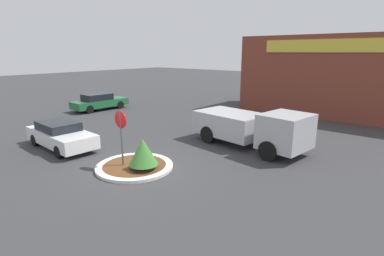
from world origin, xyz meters
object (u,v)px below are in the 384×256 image
stop_sign (121,128)px  utility_truck (251,127)px  parked_sedan_white (61,135)px  parked_sedan_green (99,102)px

stop_sign → utility_truck: (2.78, 6.09, -0.68)m
stop_sign → parked_sedan_white: (-4.74, -0.27, -1.07)m
utility_truck → parked_sedan_green: bearing=-176.2°
utility_truck → parked_sedan_white: 9.86m
utility_truck → parked_sedan_white: utility_truck is taller
utility_truck → parked_sedan_green: size_ratio=1.35×
parked_sedan_green → parked_sedan_white: size_ratio=1.03×
utility_truck → parked_sedan_white: size_ratio=1.38×
parked_sedan_green → parked_sedan_white: (7.50, -7.34, -0.02)m
stop_sign → parked_sedan_white: 4.87m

